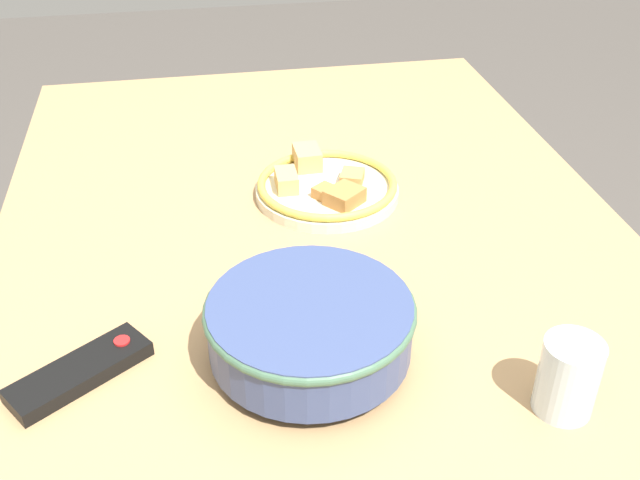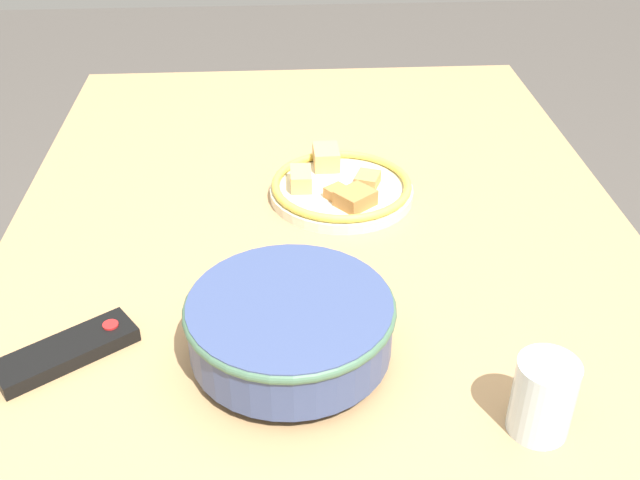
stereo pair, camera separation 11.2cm
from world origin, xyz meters
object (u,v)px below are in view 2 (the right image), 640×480
(noodle_bowl, at_px, (290,325))
(tv_remote, at_px, (67,351))
(drinking_glass, at_px, (543,397))
(food_plate, at_px, (340,187))

(noodle_bowl, xyz_separation_m, tv_remote, (0.02, 0.29, -0.04))
(drinking_glass, bearing_deg, noodle_bowl, 63.65)
(noodle_bowl, bearing_deg, food_plate, -13.58)
(tv_remote, relative_size, drinking_glass, 1.84)
(food_plate, bearing_deg, tv_remote, 135.32)
(drinking_glass, bearing_deg, food_plate, 18.38)
(food_plate, distance_m, drinking_glass, 0.58)
(food_plate, relative_size, tv_remote, 1.38)
(noodle_bowl, relative_size, food_plate, 1.06)
(tv_remote, bearing_deg, noodle_bowl, 51.67)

